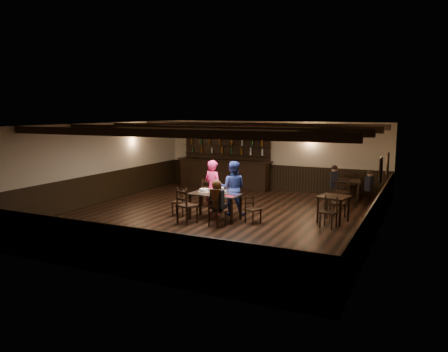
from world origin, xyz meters
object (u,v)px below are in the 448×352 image
at_px(dining_table, 215,197).
at_px(cake, 204,190).
at_px(woman_pink, 213,188).
at_px(chair_near_left, 185,203).
at_px(man_blue, 233,188).
at_px(bar_counter, 225,170).
at_px(chair_near_right, 215,210).

height_order(dining_table, cake, cake).
xyz_separation_m(woman_pink, cake, (-0.12, -0.35, -0.03)).
height_order(chair_near_left, man_blue, man_blue).
xyz_separation_m(cake, bar_counter, (-1.63, 4.87, -0.07)).
bearing_deg(chair_near_right, man_blue, 95.49).
xyz_separation_m(dining_table, bar_counter, (-2.05, 4.98, 0.07)).
relative_size(man_blue, cake, 5.14).
xyz_separation_m(dining_table, man_blue, (0.22, 0.72, 0.16)).
bearing_deg(bar_counter, woman_pink, -68.87).
bearing_deg(chair_near_right, cake, 133.43).
height_order(chair_near_right, bar_counter, bar_counter).
xyz_separation_m(dining_table, chair_near_right, (0.36, -0.72, -0.19)).
distance_m(chair_near_left, cake, 0.93).
distance_m(woman_pink, man_blue, 0.59).
distance_m(dining_table, chair_near_left, 0.96).
relative_size(chair_near_right, bar_counter, 0.20).
relative_size(cake, bar_counter, 0.08).
relative_size(chair_near_left, chair_near_right, 1.24).
bearing_deg(woman_pink, man_blue, -137.26).
xyz_separation_m(woman_pink, man_blue, (0.53, 0.26, -0.01)).
bearing_deg(cake, dining_table, -14.21).
xyz_separation_m(chair_near_right, woman_pink, (-0.67, 1.18, 0.36)).
relative_size(chair_near_right, woman_pink, 0.48).
distance_m(chair_near_right, woman_pink, 1.40).
height_order(dining_table, woman_pink, woman_pink).
distance_m(woman_pink, cake, 0.37).
bearing_deg(chair_near_left, woman_pink, 78.90).
distance_m(dining_table, chair_near_right, 0.83).
relative_size(woman_pink, cake, 5.22).
bearing_deg(bar_counter, chair_near_right, -67.07).
bearing_deg(man_blue, cake, 28.22).
bearing_deg(woman_pink, chair_near_left, 95.28).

